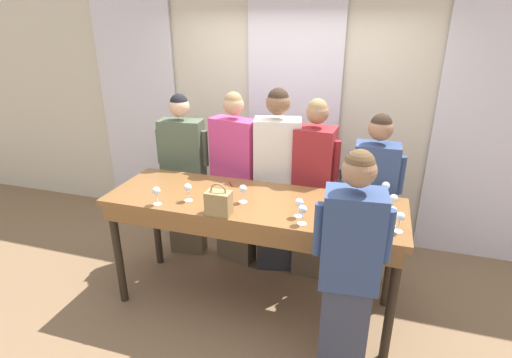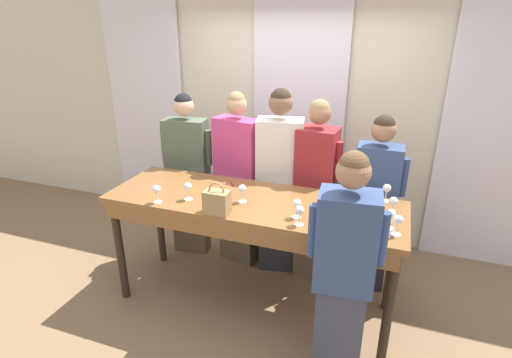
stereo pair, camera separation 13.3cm
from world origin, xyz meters
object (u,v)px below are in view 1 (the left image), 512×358
guest_navy_coat (372,201)px  host_pouring (349,273)px  wine_glass_front_right (400,218)px  wine_glass_near_host (303,210)px  tasting_bar (252,213)px  wine_bottle (339,194)px  wine_glass_front_left (393,212)px  guest_pink_top (235,180)px  handbag (219,203)px  wine_glass_back_right (386,187)px  guest_cream_sweater (277,182)px  wine_glass_front_mid (188,188)px  guest_striped_shirt (313,190)px  wine_glass_back_mid (156,192)px  wine_glass_back_left (389,219)px  wine_glass_center_left (299,203)px  wine_glass_center_right (393,200)px  guest_olive_jacket (184,175)px  wine_glass_center_mid (243,190)px

guest_navy_coat → host_pouring: (-0.10, -1.22, 0.02)m
wine_glass_front_right → wine_glass_near_host: size_ratio=1.00×
wine_glass_near_host → tasting_bar: bearing=149.9°
wine_bottle → wine_glass_near_host: size_ratio=2.17×
wine_bottle → wine_glass_front_left: 0.44m
tasting_bar → guest_pink_top: 0.76m
handbag → guest_navy_coat: bearing=40.9°
wine_glass_back_right → tasting_bar: bearing=-160.8°
wine_glass_back_right → guest_cream_sweater: size_ratio=0.08×
wine_glass_front_mid → guest_striped_shirt: size_ratio=0.08×
wine_glass_back_mid → guest_cream_sweater: 1.21m
wine_glass_back_right → handbag: bearing=-151.1°
tasting_bar → wine_glass_back_left: (1.05, -0.23, 0.22)m
wine_glass_center_left → wine_glass_center_right: (0.67, 0.28, -0.00)m
guest_navy_coat → wine_bottle: bearing=-114.1°
wine_glass_back_left → handbag: bearing=-176.6°
wine_glass_center_right → guest_cream_sweater: 1.19m
wine_glass_back_mid → wine_glass_back_right: size_ratio=1.00×
wine_glass_near_host → wine_glass_front_left: bearing=15.0°
guest_olive_jacket → wine_glass_back_mid: bearing=-75.2°
wine_glass_center_mid → wine_glass_back_right: bearing=20.3°
wine_glass_front_left → wine_glass_back_right: 0.46m
tasting_bar → wine_glass_back_mid: size_ratio=16.30×
wine_glass_center_mid → host_pouring: size_ratio=0.09×
wine_glass_front_mid → wine_glass_center_mid: 0.44m
wine_glass_center_right → wine_glass_back_mid: same height
wine_glass_back_mid → guest_navy_coat: (1.63, 0.94, -0.28)m
wine_glass_near_host → guest_cream_sweater: size_ratio=0.08×
wine_glass_back_left → guest_olive_jacket: (-2.00, 0.88, -0.25)m
guest_olive_jacket → guest_navy_coat: (1.88, 0.00, -0.03)m
handbag → wine_glass_near_host: (0.63, 0.03, 0.01)m
wine_glass_front_left → guest_cream_sweater: (-1.04, 0.76, -0.20)m
host_pouring → guest_olive_jacket: bearing=145.6°
guest_pink_top → wine_glass_back_left: bearing=-31.5°
handbag → guest_striped_shirt: bearing=59.7°
wine_glass_back_right → wine_glass_near_host: 0.84m
tasting_bar → wine_glass_back_left: 1.09m
wine_bottle → guest_striped_shirt: (-0.29, 0.57, -0.25)m
wine_glass_back_mid → wine_glass_near_host: same height
guest_striped_shirt → host_pouring: size_ratio=1.03×
guest_pink_top → guest_striped_shirt: size_ratio=1.01×
tasting_bar → wine_glass_center_right: bearing=6.1°
wine_glass_center_left → wine_glass_back_left: bearing=-6.0°
wine_glass_near_host → guest_striped_shirt: size_ratio=0.08×
guest_olive_jacket → guest_pink_top: (0.56, 0.00, 0.02)m
wine_glass_front_right → guest_pink_top: 1.74m
tasting_bar → wine_glass_center_mid: bearing=-143.9°
tasting_bar → wine_glass_back_right: (1.02, 0.36, 0.22)m
wine_bottle → guest_pink_top: (-1.07, 0.57, -0.24)m
wine_glass_center_left → host_pouring: host_pouring is taller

